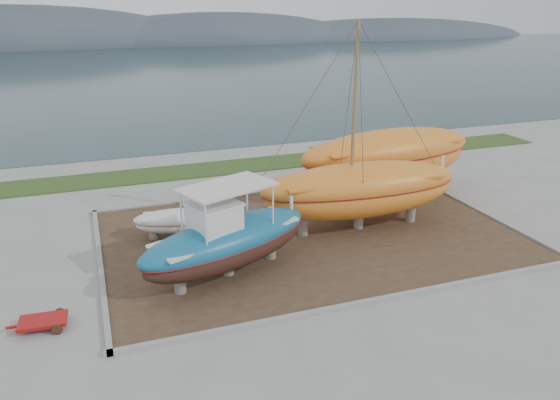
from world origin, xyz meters
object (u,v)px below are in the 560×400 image
object	(u,v)px
orange_bare_hull	(387,163)
red_trailer	(43,324)
white_dinghy	(180,224)
orange_sailboat	(363,131)
blue_caique	(227,231)

from	to	relation	value
orange_bare_hull	red_trailer	distance (m)	18.74
white_dinghy	orange_bare_hull	distance (m)	11.77
orange_sailboat	red_trailer	size ratio (longest dim) A/B	4.23
white_dinghy	orange_bare_hull	size ratio (longest dim) A/B	0.39
blue_caique	red_trailer	size ratio (longest dim) A/B	3.31
white_dinghy	red_trailer	bearing A→B (deg)	-124.00
orange_sailboat	orange_bare_hull	distance (m)	5.96
white_dinghy	red_trailer	world-z (taller)	white_dinghy
orange_sailboat	red_trailer	bearing A→B (deg)	-161.57
blue_caique	orange_sailboat	bearing A→B (deg)	-2.15
orange_bare_hull	red_trailer	bearing A→B (deg)	-162.42
orange_sailboat	orange_bare_hull	world-z (taller)	orange_sailboat
white_dinghy	orange_bare_hull	xyz separation A→B (m)	(11.56, 1.95, 1.11)
orange_sailboat	orange_bare_hull	bearing A→B (deg)	48.64
blue_caique	orange_sailboat	distance (m)	7.78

